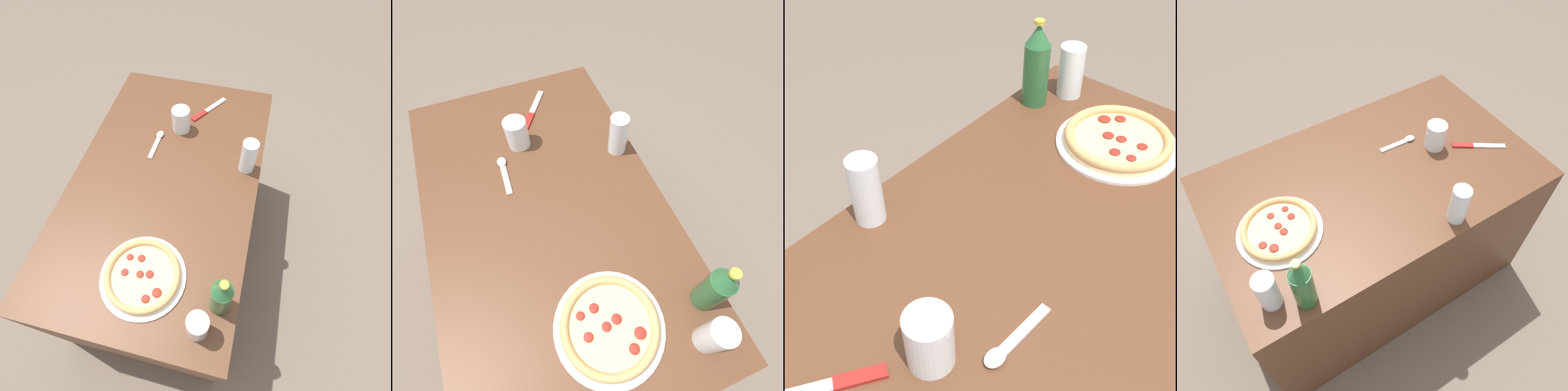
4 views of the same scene
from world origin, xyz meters
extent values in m
plane|color=#6B5B4C|center=(0.00, 0.00, 0.00)|extent=(8.00, 8.00, 0.00)
cube|color=#56331E|center=(0.00, 0.00, 0.38)|extent=(1.30, 0.78, 0.75)
cylinder|color=white|center=(-0.41, -0.05, 0.76)|extent=(0.30, 0.30, 0.01)
cylinder|color=#E5C689|center=(-0.41, -0.05, 0.77)|extent=(0.26, 0.26, 0.01)
cylinder|color=#EACC7F|center=(-0.41, -0.05, 0.78)|extent=(0.23, 0.23, 0.00)
torus|color=tan|center=(-0.41, -0.05, 0.78)|extent=(0.26, 0.26, 0.02)
ellipsoid|color=maroon|center=(-0.36, -0.03, 0.78)|extent=(0.03, 0.03, 0.01)
ellipsoid|color=maroon|center=(-0.42, 0.01, 0.78)|extent=(0.03, 0.03, 0.01)
ellipsoid|color=maroon|center=(-0.41, -0.04, 0.78)|extent=(0.03, 0.03, 0.01)
ellipsoid|color=maroon|center=(-0.41, -0.07, 0.78)|extent=(0.03, 0.03, 0.01)
ellipsoid|color=maroon|center=(-0.36, 0.02, 0.78)|extent=(0.02, 0.02, 0.01)
ellipsoid|color=maroon|center=(-0.46, -0.11, 0.78)|extent=(0.03, 0.03, 0.01)
ellipsoid|color=maroon|center=(-0.49, -0.08, 0.78)|extent=(0.03, 0.03, 0.01)
cylinder|color=white|center=(0.14, -0.32, 0.83)|extent=(0.07, 0.07, 0.16)
cylinder|color=orange|center=(0.14, -0.32, 0.80)|extent=(0.05, 0.05, 0.09)
cylinder|color=white|center=(-0.54, -0.27, 0.83)|extent=(0.07, 0.07, 0.14)
cylinder|color=maroon|center=(-0.54, -0.27, 0.80)|extent=(0.06, 0.06, 0.09)
cylinder|color=white|center=(0.30, 0.01, 0.81)|extent=(0.08, 0.08, 0.11)
cylinder|color=#935123|center=(0.30, 0.01, 0.80)|extent=(0.07, 0.07, 0.09)
cylinder|color=#286033|center=(-0.44, -0.32, 0.84)|extent=(0.07, 0.07, 0.17)
cone|color=#286033|center=(-0.44, -0.32, 0.95)|extent=(0.07, 0.07, 0.06)
cylinder|color=gold|center=(-0.44, -0.32, 0.99)|extent=(0.03, 0.03, 0.01)
cube|color=maroon|center=(0.41, -0.06, 0.76)|extent=(0.09, 0.07, 0.01)
cube|color=silver|center=(0.50, -0.12, 0.76)|extent=(0.12, 0.09, 0.01)
cube|color=silver|center=(0.16, 0.09, 0.76)|extent=(0.13, 0.03, 0.01)
ellipsoid|color=silver|center=(0.24, 0.09, 0.76)|extent=(0.05, 0.03, 0.02)
camera|label=1|loc=(-0.69, -0.30, 1.81)|focal=28.00mm
camera|label=2|loc=(-0.51, 0.05, 1.64)|focal=28.00mm
camera|label=3|loc=(0.62, 0.38, 1.58)|focal=50.00mm
camera|label=4|loc=(-0.52, -0.83, 1.88)|focal=35.00mm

